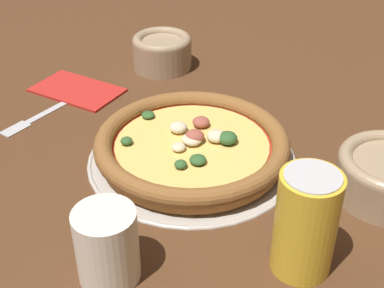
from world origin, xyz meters
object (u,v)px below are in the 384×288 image
(bowl_far, at_px, (162,51))
(drinking_cup, at_px, (107,246))
(napkin, at_px, (77,89))
(pizza, at_px, (192,145))
(pizza_tray, at_px, (192,158))
(fork, at_px, (39,116))
(beverage_can, at_px, (306,223))

(bowl_far, bearing_deg, drinking_cup, 133.40)
(drinking_cup, height_order, napkin, drinking_cup)
(bowl_far, bearing_deg, pizza, 147.43)
(drinking_cup, bearing_deg, pizza, -65.17)
(bowl_far, bearing_deg, pizza_tray, 147.40)
(pizza, height_order, drinking_cup, drinking_cup)
(bowl_far, height_order, drinking_cup, drinking_cup)
(pizza, relative_size, fork, 1.69)
(napkin, bearing_deg, bowl_far, -99.07)
(pizza_tray, distance_m, fork, 0.27)
(drinking_cup, xyz_separation_m, fork, (0.35, -0.11, -0.04))
(pizza_tray, xyz_separation_m, napkin, (0.29, 0.01, 0.00))
(pizza_tray, bearing_deg, pizza, -74.07)
(pizza_tray, relative_size, napkin, 1.72)
(napkin, height_order, fork, napkin)
(drinking_cup, distance_m, napkin, 0.44)
(drinking_cup, bearing_deg, pizza_tray, -65.16)
(drinking_cup, xyz_separation_m, napkin, (0.39, -0.21, -0.04))
(pizza_tray, height_order, fork, pizza_tray)
(drinking_cup, bearing_deg, bowl_far, -46.60)
(pizza, xyz_separation_m, napkin, (0.29, 0.01, -0.02))
(fork, bearing_deg, beverage_can, 84.27)
(fork, relative_size, beverage_can, 1.30)
(napkin, distance_m, fork, 0.10)
(bowl_far, height_order, fork, bowl_far)
(bowl_far, xyz_separation_m, fork, (-0.01, 0.27, -0.03))
(pizza, bearing_deg, fork, 21.34)
(pizza, distance_m, napkin, 0.29)
(beverage_can, bearing_deg, bowl_far, -24.02)
(pizza_tray, distance_m, napkin, 0.29)
(fork, bearing_deg, bowl_far, 169.97)
(fork, bearing_deg, pizza_tray, 99.98)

